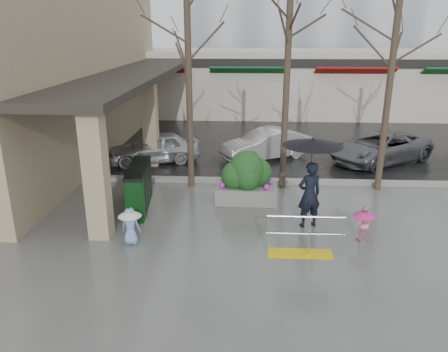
# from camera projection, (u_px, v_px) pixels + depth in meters

# --- Properties ---
(ground) EXTENTS (120.00, 120.00, 0.00)m
(ground) POSITION_uv_depth(u_px,v_px,m) (247.00, 231.00, 12.00)
(ground) COLOR #51514F
(ground) RESTS_ON ground
(street_asphalt) EXTENTS (120.00, 36.00, 0.01)m
(street_asphalt) POSITION_uv_depth(u_px,v_px,m) (248.00, 103.00, 32.81)
(street_asphalt) COLOR black
(street_asphalt) RESTS_ON ground
(curb) EXTENTS (120.00, 0.30, 0.15)m
(curb) POSITION_uv_depth(u_px,v_px,m) (248.00, 181.00, 15.76)
(curb) COLOR gray
(curb) RESTS_ON ground
(near_building) EXTENTS (6.00, 18.00, 8.00)m
(near_building) POSITION_uv_depth(u_px,v_px,m) (40.00, 60.00, 18.74)
(near_building) COLOR tan
(near_building) RESTS_ON ground
(canopy_slab) EXTENTS (2.80, 18.00, 0.25)m
(canopy_slab) POSITION_uv_depth(u_px,v_px,m) (137.00, 70.00, 18.65)
(canopy_slab) COLOR #2D2823
(canopy_slab) RESTS_ON pillar_front
(pillar_front) EXTENTS (0.55, 0.55, 3.50)m
(pillar_front) POSITION_uv_depth(u_px,v_px,m) (96.00, 174.00, 11.17)
(pillar_front) COLOR tan
(pillar_front) RESTS_ON ground
(pillar_back) EXTENTS (0.55, 0.55, 3.50)m
(pillar_back) POSITION_uv_depth(u_px,v_px,m) (150.00, 123.00, 17.31)
(pillar_back) COLOR tan
(pillar_back) RESTS_ON ground
(storefront_row) EXTENTS (34.00, 6.74, 4.00)m
(storefront_row) POSITION_uv_depth(u_px,v_px,m) (280.00, 82.00, 28.25)
(storefront_row) COLOR beige
(storefront_row) RESTS_ON ground
(handrail) EXTENTS (1.90, 0.50, 1.03)m
(handrail) POSITION_uv_depth(u_px,v_px,m) (303.00, 240.00, 10.68)
(handrail) COLOR yellow
(handrail) RESTS_ON ground
(tree_west) EXTENTS (3.20, 3.20, 6.80)m
(tree_west) POSITION_uv_depth(u_px,v_px,m) (188.00, 35.00, 13.88)
(tree_west) COLOR #382B21
(tree_west) RESTS_ON ground
(tree_midwest) EXTENTS (3.20, 3.20, 7.00)m
(tree_midwest) POSITION_uv_depth(u_px,v_px,m) (289.00, 30.00, 13.67)
(tree_midwest) COLOR #382B21
(tree_midwest) RESTS_ON ground
(tree_mideast) EXTENTS (3.20, 3.20, 6.50)m
(tree_mideast) POSITION_uv_depth(u_px,v_px,m) (395.00, 43.00, 13.62)
(tree_mideast) COLOR #382B21
(tree_mideast) RESTS_ON ground
(woman) EXTENTS (1.63, 1.63, 2.56)m
(woman) POSITION_uv_depth(u_px,v_px,m) (311.00, 172.00, 11.82)
(woman) COLOR black
(woman) RESTS_ON ground
(child_pink) EXTENTS (0.60, 0.60, 0.97)m
(child_pink) POSITION_uv_depth(u_px,v_px,m) (363.00, 220.00, 11.32)
(child_pink) COLOR pink
(child_pink) RESTS_ON ground
(child_blue) EXTENTS (0.60, 0.60, 0.99)m
(child_blue) POSITION_uv_depth(u_px,v_px,m) (130.00, 222.00, 11.14)
(child_blue) COLOR #7EA1E1
(child_blue) RESTS_ON ground
(planter) EXTENTS (1.93, 1.13, 1.67)m
(planter) POSITION_uv_depth(u_px,v_px,m) (246.00, 178.00, 13.82)
(planter) COLOR slate
(planter) RESTS_ON ground
(news_boxes) EXTENTS (0.81, 2.45, 1.34)m
(news_boxes) POSITION_uv_depth(u_px,v_px,m) (139.00, 187.00, 13.38)
(news_boxes) COLOR #0D3B13
(news_boxes) RESTS_ON ground
(car_a) EXTENTS (3.98, 2.56, 1.26)m
(car_a) POSITION_uv_depth(u_px,v_px,m) (154.00, 148.00, 17.98)
(car_a) COLOR #B6B5BA
(car_a) RESTS_ON ground
(car_b) EXTENTS (3.98, 3.06, 1.26)m
(car_b) POSITION_uv_depth(u_px,v_px,m) (266.00, 144.00, 18.50)
(car_b) COLOR silver
(car_b) RESTS_ON ground
(car_c) EXTENTS (4.94, 4.23, 1.26)m
(car_c) POSITION_uv_depth(u_px,v_px,m) (380.00, 147.00, 18.06)
(car_c) COLOR slate
(car_c) RESTS_ON ground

